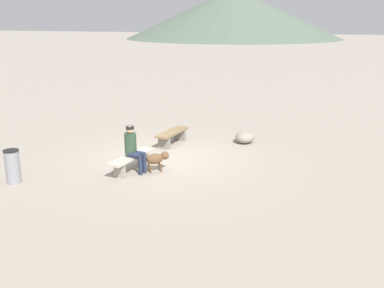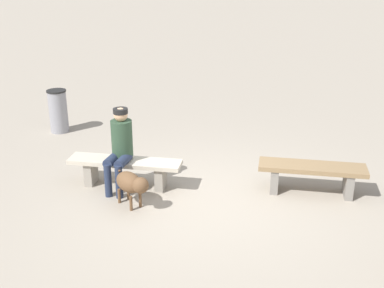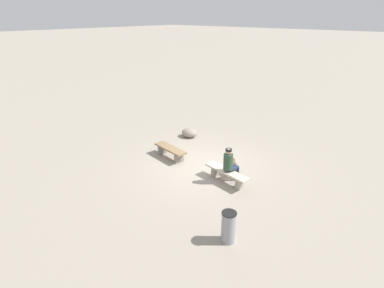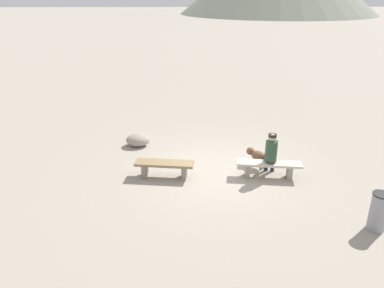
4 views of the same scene
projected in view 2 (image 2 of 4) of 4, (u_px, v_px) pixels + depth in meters
name	position (u px, v px, depth m)	size (l,w,h in m)	color
ground	(209.00, 202.00, 7.35)	(210.00, 210.00, 0.06)	#9E9384
bench_left	(312.00, 173.00, 7.45)	(1.65, 0.64, 0.46)	gray
bench_right	(125.00, 167.00, 7.66)	(1.81, 0.62, 0.45)	gray
seated_person	(120.00, 144.00, 7.44)	(0.41, 0.62, 1.29)	#2D4733
dog	(131.00, 183.00, 7.01)	(0.59, 0.61, 0.54)	brown
trash_bin	(58.00, 111.00, 10.00)	(0.39, 0.39, 0.88)	gray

